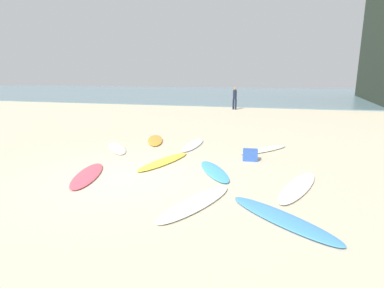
# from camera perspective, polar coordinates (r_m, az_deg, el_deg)

# --- Properties ---
(ground_plane) EXTENTS (120.00, 120.00, 0.00)m
(ground_plane) POSITION_cam_1_polar(r_m,az_deg,el_deg) (7.99, -12.23, -6.25)
(ground_plane) COLOR beige
(ocean_water) EXTENTS (120.00, 40.00, 0.08)m
(ocean_water) POSITION_cam_1_polar(r_m,az_deg,el_deg) (45.19, 10.93, 9.35)
(ocean_water) COLOR slate
(ocean_water) RESTS_ON ground_plane
(surfboard_0) EXTENTS (1.39, 1.99, 0.07)m
(surfboard_0) POSITION_cam_1_polar(r_m,az_deg,el_deg) (8.25, 4.21, -5.09)
(surfboard_0) COLOR #46A2E2
(surfboard_0) RESTS_ON ground_plane
(surfboard_1) EXTENTS (0.56, 2.26, 0.07)m
(surfboard_1) POSITION_cam_1_polar(r_m,az_deg,el_deg) (11.31, 0.17, -0.13)
(surfboard_1) COLOR white
(surfboard_1) RESTS_ON ground_plane
(surfboard_2) EXTENTS (1.80, 2.01, 0.08)m
(surfboard_2) POSITION_cam_1_polar(r_m,az_deg,el_deg) (10.87, 13.40, -1.00)
(surfboard_2) COLOR white
(surfboard_2) RESTS_ON ground_plane
(surfboard_3) EXTENTS (1.14, 2.41, 0.07)m
(surfboard_3) POSITION_cam_1_polar(r_m,az_deg,el_deg) (9.17, -5.32, -3.28)
(surfboard_3) COLOR yellow
(surfboard_3) RESTS_ON ground_plane
(surfboard_4) EXTENTS (1.30, 2.16, 0.09)m
(surfboard_4) POSITION_cam_1_polar(r_m,az_deg,el_deg) (12.17, -6.95, 0.74)
(surfboard_4) COLOR gold
(surfboard_4) RESTS_ON ground_plane
(surfboard_5) EXTENTS (1.23, 2.22, 0.06)m
(surfboard_5) POSITION_cam_1_polar(r_m,az_deg,el_deg) (8.37, -19.09, -5.56)
(surfboard_5) COLOR #DD4B5E
(surfboard_5) RESTS_ON ground_plane
(surfboard_6) EXTENTS (1.65, 1.92, 0.06)m
(surfboard_6) POSITION_cam_1_polar(r_m,az_deg,el_deg) (11.14, -13.97, -0.74)
(surfboard_6) COLOR white
(surfboard_6) RESTS_ON ground_plane
(surfboard_7) EXTENTS (1.37, 2.36, 0.07)m
(surfboard_7) POSITION_cam_1_polar(r_m,az_deg,el_deg) (6.28, 0.75, -10.98)
(surfboard_7) COLOR white
(surfboard_7) RESTS_ON ground_plane
(surfboard_8) EXTENTS (2.18, 1.91, 0.08)m
(surfboard_8) POSITION_cam_1_polar(r_m,az_deg,el_deg) (5.87, 16.52, -13.25)
(surfboard_8) COLOR #4692E0
(surfboard_8) RESTS_ON ground_plane
(surfboard_9) EXTENTS (1.26, 2.49, 0.09)m
(surfboard_9) POSITION_cam_1_polar(r_m,az_deg,el_deg) (7.51, 19.32, -7.57)
(surfboard_9) COLOR white
(surfboard_9) RESTS_ON ground_plane
(beachgoer_near) EXTENTS (0.36, 0.36, 1.69)m
(beachgoer_near) POSITION_cam_1_polar(r_m,az_deg,el_deg) (23.68, 8.05, 8.72)
(beachgoer_near) COLOR #191E33
(beachgoer_near) RESTS_ON ground_plane
(beach_cooler) EXTENTS (0.47, 0.36, 0.35)m
(beach_cooler) POSITION_cam_1_polar(r_m,az_deg,el_deg) (9.50, 10.91, -2.03)
(beach_cooler) COLOR #2D56B2
(beach_cooler) RESTS_ON ground_plane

